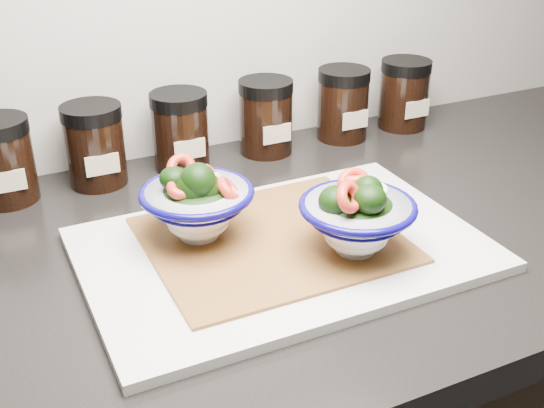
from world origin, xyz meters
name	(u,v)px	position (x,y,z in m)	size (l,w,h in m)	color
countertop	(306,242)	(0.00, 1.45, 0.88)	(3.50, 0.60, 0.04)	black
cutting_board	(283,249)	(-0.05, 1.41, 0.91)	(0.45, 0.30, 0.01)	beige
bamboo_mat	(272,239)	(-0.06, 1.42, 0.91)	(0.28, 0.24, 0.00)	#9C682E
bowl_left	(197,202)	(-0.14, 1.46, 0.96)	(0.13, 0.13, 0.10)	white
bowl_right	(357,217)	(0.01, 1.36, 0.96)	(0.13, 0.13, 0.10)	white
spice_jar_a	(2,160)	(-0.32, 1.69, 0.96)	(0.08, 0.08, 0.11)	black
spice_jar_b	(95,145)	(-0.20, 1.69, 0.96)	(0.08, 0.08, 0.11)	black
spice_jar_c	(180,131)	(-0.08, 1.69, 0.96)	(0.08, 0.08, 0.11)	black
spice_jar_d	(266,117)	(0.06, 1.69, 0.96)	(0.08, 0.08, 0.11)	black
spice_jar_e	(343,104)	(0.19, 1.69, 0.96)	(0.08, 0.08, 0.11)	black
spice_jar_f	(404,94)	(0.31, 1.69, 0.96)	(0.08, 0.08, 0.11)	black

